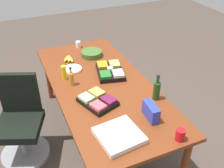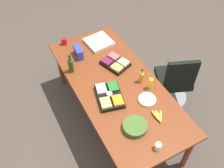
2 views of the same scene
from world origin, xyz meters
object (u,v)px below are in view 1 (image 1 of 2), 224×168
office_chair (21,127)px  fruit_platter (98,101)px  conference_table (101,89)px  dressing_bottle (71,78)px  wine_bottle (157,90)px  salad_bowl (92,54)px  red_solo_cup (180,135)px  veggie_tray (110,71)px  paper_cup (78,44)px  pizza_box (119,135)px  paper_plate_stack (73,69)px  mustard_bottle (64,73)px  chip_bag_blue (151,111)px  banana_bunch (69,59)px

office_chair → fruit_platter: (0.42, 0.78, 0.43)m
conference_table → dressing_bottle: (-0.11, -0.31, 0.16)m
wine_bottle → salad_bowl: wine_bottle is taller
red_solo_cup → veggie_tray: size_ratio=0.23×
conference_table → fruit_platter: fruit_platter is taller
office_chair → veggie_tray: bearing=93.5°
conference_table → salad_bowl: 0.71m
conference_table → paper_cup: bearing=177.4°
pizza_box → paper_cup: 1.88m
salad_bowl → veggie_tray: size_ratio=0.58×
veggie_tray → paper_cup: (-0.86, -0.13, 0.01)m
veggie_tray → paper_plate_stack: size_ratio=2.17×
conference_table → red_solo_cup: bearing=15.4°
mustard_bottle → chip_bag_blue: 1.14m
office_chair → conference_table: bearing=84.5°
red_solo_cup → fruit_platter: (-0.75, -0.46, -0.02)m
paper_plate_stack → red_solo_cup: bearing=18.9°
fruit_platter → veggie_tray: 0.60m
conference_table → salad_bowl: bearing=169.1°
wine_bottle → fruit_platter: 0.61m
red_solo_cup → paper_cup: (-2.10, -0.25, -0.01)m
red_solo_cup → dressing_bottle: (-1.19, -0.61, 0.03)m
fruit_platter → pizza_box: bearing=-0.0°
red_solo_cup → banana_bunch: 1.83m
mustard_bottle → paper_plate_stack: 0.22m
mustard_bottle → pizza_box: mustard_bottle is taller
veggie_tray → dressing_bottle: bearing=-84.2°
wine_bottle → chip_bag_blue: size_ratio=1.29×
office_chair → fruit_platter: 0.98m
dressing_bottle → chip_bag_blue: bearing=32.0°
pizza_box → chip_bag_blue: 0.40m
conference_table → banana_bunch: size_ratio=11.68×
fruit_platter → chip_bag_blue: (0.40, 0.38, 0.04)m
red_solo_cup → dressing_bottle: 1.34m
mustard_bottle → dressing_bottle: dressing_bottle is taller
office_chair → pizza_box: size_ratio=2.76×
mustard_bottle → banana_bunch: bearing=158.5°
paper_cup → red_solo_cup: bearing=6.8°
red_solo_cup → pizza_box: bearing=-115.9°
paper_plate_stack → fruit_platter: bearing=3.6°
fruit_platter → banana_bunch: 1.01m
mustard_bottle → pizza_box: 1.13m
red_solo_cup → fruit_platter: red_solo_cup is taller
paper_plate_stack → pizza_box: 1.27m
banana_bunch → paper_cup: paper_cup is taller
wine_bottle → chip_bag_blue: (0.24, -0.20, -0.03)m
banana_bunch → red_solo_cup: bearing=15.4°
banana_bunch → chip_bag_blue: 1.47m
office_chair → paper_cup: 1.43m
fruit_platter → pizza_box: size_ratio=1.21×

